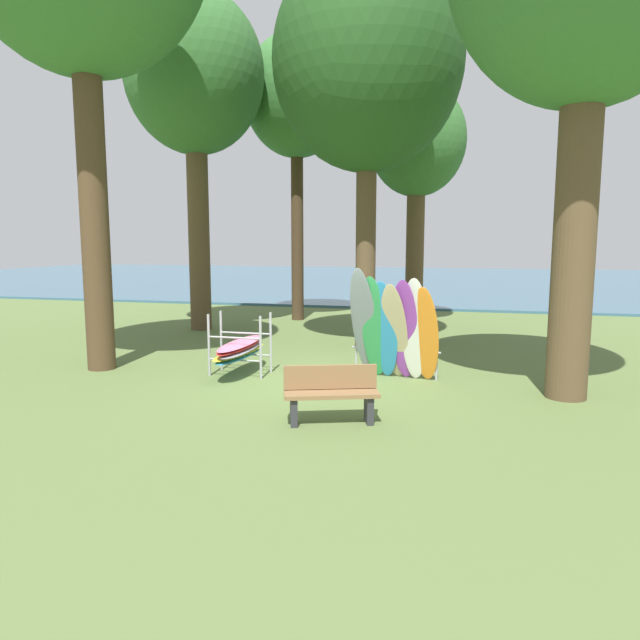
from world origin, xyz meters
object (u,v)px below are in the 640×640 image
tree_deep_back (368,62)px  leaning_board_pile (393,330)px  tree_far_left_back (417,145)px  board_storage_rack (240,349)px  park_bench (331,393)px  tree_mid_behind (297,98)px  tree_far_right_back (195,78)px

tree_deep_back → leaning_board_pile: size_ratio=4.42×
tree_far_left_back → board_storage_rack: 10.02m
leaning_board_pile → park_bench: (-0.55, -2.90, -0.54)m
tree_deep_back → board_storage_rack: (-1.91, -3.79, -6.49)m
tree_mid_behind → tree_deep_back: 5.48m
tree_far_right_back → leaning_board_pile: size_ratio=4.50×
tree_mid_behind → tree_far_left_back: tree_mid_behind is taller
tree_far_right_back → park_bench: size_ratio=6.82×
tree_far_left_back → park_bench: 11.99m
tree_mid_behind → tree_far_right_back: 3.63m
tree_far_left_back → park_bench: size_ratio=5.22×
tree_mid_behind → board_storage_rack: (1.23, -8.27, -6.85)m
tree_far_right_back → leaning_board_pile: 10.57m
park_bench → tree_far_left_back: bearing=88.7°
tree_far_right_back → tree_mid_behind: bearing=51.3°
board_storage_rack → park_bench: board_storage_rack is taller
tree_far_right_back → leaning_board_pile: tree_far_right_back is taller
tree_mid_behind → leaning_board_pile: bearing=-61.8°
tree_deep_back → tree_far_left_back: bearing=78.8°
leaning_board_pile → board_storage_rack: size_ratio=1.04×
tree_far_right_back → tree_deep_back: bearing=-16.9°
leaning_board_pile → park_bench: 3.01m
tree_far_left_back → leaning_board_pile: bearing=-87.7°
leaning_board_pile → park_bench: leaning_board_pile is taller
tree_far_right_back → board_storage_rack: (3.50, -5.43, -6.92)m
tree_far_left_back → park_bench: (-0.24, -10.78, -5.24)m
tree_far_right_back → park_bench: (6.03, -8.09, -6.99)m
tree_deep_back → board_storage_rack: size_ratio=4.58×
board_storage_rack → park_bench: bearing=-46.4°
tree_far_right_back → leaning_board_pile: bearing=-38.2°
leaning_board_pile → board_storage_rack: leaning_board_pile is taller
tree_mid_behind → leaning_board_pile: 11.12m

